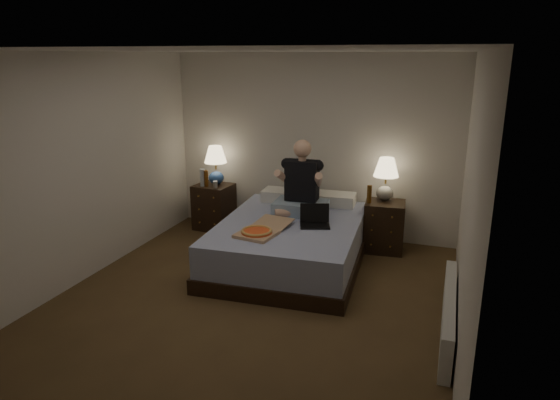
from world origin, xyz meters
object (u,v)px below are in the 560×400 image
at_px(lamp_right, 386,179).
at_px(person, 301,178).
at_px(radiator, 448,314).
at_px(soda_can, 215,185).
at_px(lamp_left, 216,165).
at_px(bed, 290,243).
at_px(water_bottle, 202,178).
at_px(laptop, 315,217).
at_px(nightstand_left, 214,207).
at_px(nightstand_right, 384,226).
at_px(pizza_box, 257,232).
at_px(beer_bottle_left, 206,179).
at_px(beer_bottle_right, 369,194).

relative_size(lamp_right, person, 0.60).
bearing_deg(radiator, soda_can, 150.96).
bearing_deg(lamp_left, bed, -33.18).
distance_m(water_bottle, laptop, 2.07).
relative_size(lamp_left, laptop, 1.65).
relative_size(lamp_left, water_bottle, 2.24).
height_order(nightstand_left, nightstand_right, nightstand_left).
bearing_deg(radiator, bed, 150.53).
height_order(lamp_right, water_bottle, lamp_right).
bearing_deg(laptop, nightstand_left, 133.74).
bearing_deg(bed, pizza_box, -113.27).
bearing_deg(nightstand_right, beer_bottle_left, 176.03).
distance_m(nightstand_right, beer_bottle_right, 0.49).
xyz_separation_m(nightstand_left, laptop, (1.78, -0.95, 0.33)).
relative_size(nightstand_right, beer_bottle_right, 2.83).
relative_size(nightstand_left, radiator, 0.41).
distance_m(beer_bottle_right, pizza_box, 1.67).
distance_m(nightstand_left, water_bottle, 0.48).
xyz_separation_m(lamp_right, soda_can, (-2.33, -0.19, -0.22)).
distance_m(nightstand_right, soda_can, 2.39).
xyz_separation_m(nightstand_left, pizza_box, (1.26, -1.45, 0.25)).
relative_size(bed, nightstand_left, 3.28).
distance_m(laptop, radiator, 1.88).
bearing_deg(nightstand_right, lamp_left, 172.24).
bearing_deg(pizza_box, nightstand_left, 139.46).
bearing_deg(bed, person, 83.20).
bearing_deg(beer_bottle_left, soda_can, -15.06).
distance_m(lamp_right, pizza_box, 1.94).
height_order(lamp_left, beer_bottle_right, lamp_left).
bearing_deg(radiator, beer_bottle_right, 120.24).
relative_size(beer_bottle_left, laptop, 0.68).
height_order(lamp_right, pizza_box, lamp_right).
bearing_deg(water_bottle, pizza_box, -44.45).
distance_m(lamp_left, person, 1.57).
height_order(lamp_left, laptop, lamp_left).
xyz_separation_m(pizza_box, radiator, (2.06, -0.48, -0.38)).
bearing_deg(nightstand_left, water_bottle, -128.49).
relative_size(lamp_left, radiator, 0.35).
bearing_deg(bed, radiator, -32.83).
height_order(lamp_left, beer_bottle_left, lamp_left).
bearing_deg(beer_bottle_right, beer_bottle_left, 179.21).
distance_m(bed, pizza_box, 0.68).
bearing_deg(beer_bottle_left, lamp_right, 3.44).
distance_m(lamp_left, beer_bottle_left, 0.24).
bearing_deg(lamp_left, laptop, -29.59).
xyz_separation_m(bed, lamp_left, (-1.44, 0.94, 0.67)).
height_order(nightstand_right, lamp_right, lamp_right).
bearing_deg(soda_can, beer_bottle_right, 0.31).
distance_m(beer_bottle_left, laptop, 2.02).
bearing_deg(beer_bottle_left, nightstand_left, 64.30).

